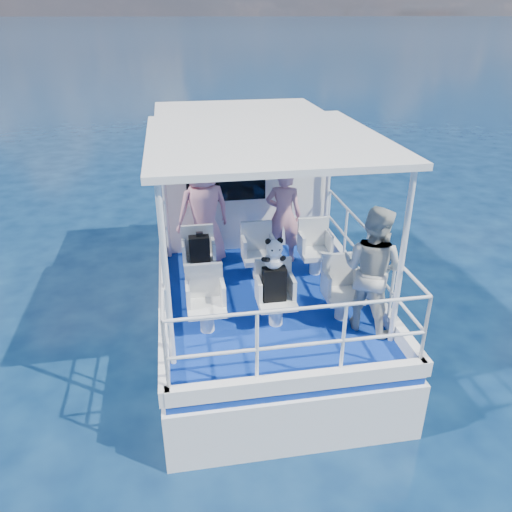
{
  "coord_description": "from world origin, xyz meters",
  "views": [
    {
      "loc": [
        -1.19,
        -6.51,
        4.59
      ],
      "look_at": [
        -0.14,
        -0.4,
        1.57
      ],
      "focal_mm": 35.0,
      "sensor_mm": 36.0,
      "label": 1
    }
  ],
  "objects": [
    {
      "name": "railings",
      "position": [
        0.0,
        -0.58,
        1.4
      ],
      "size": [
        2.84,
        3.59,
        1.0
      ],
      "primitive_type": null,
      "color": "white",
      "rests_on": "deck"
    },
    {
      "name": "compact_camera",
      "position": [
        -0.88,
        0.18,
        1.7
      ],
      "size": [
        0.1,
        0.06,
        0.06
      ],
      "primitive_type": "cube",
      "color": "black",
      "rests_on": "backpack_port"
    },
    {
      "name": "ground",
      "position": [
        0.0,
        0.0,
        0.0
      ],
      "size": [
        2000.0,
        2000.0,
        0.0
      ],
      "primitive_type": "plane",
      "color": "#071B38",
      "rests_on": "ground"
    },
    {
      "name": "backpack_center",
      "position": [
        -0.03,
        -1.11,
        1.5
      ],
      "size": [
        0.3,
        0.17,
        0.45
      ],
      "primitive_type": "cube",
      "color": "black",
      "rests_on": "seat_center_aft"
    },
    {
      "name": "backpack_port",
      "position": [
        -0.89,
        0.17,
        1.48
      ],
      "size": [
        0.3,
        0.17,
        0.39
      ],
      "primitive_type": "cube",
      "color": "black",
      "rests_on": "seat_port_fwd"
    },
    {
      "name": "seat_stbd_aft",
      "position": [
        0.9,
        -1.1,
        1.09
      ],
      "size": [
        0.48,
        0.46,
        0.38
      ],
      "primitive_type": "cube",
      "color": "silver",
      "rests_on": "deck"
    },
    {
      "name": "passenger_stbd_fwd",
      "position": [
        0.5,
        0.76,
        1.68
      ],
      "size": [
        0.65,
        0.52,
        1.57
      ],
      "primitive_type": "imported",
      "rotation": [
        0.0,
        0.0,
        2.86
      ],
      "color": "#CE8592",
      "rests_on": "deck"
    },
    {
      "name": "canopy",
      "position": [
        0.0,
        -0.2,
        3.14
      ],
      "size": [
        3.0,
        3.2,
        0.08
      ],
      "primitive_type": "cube",
      "color": "white",
      "rests_on": "cabin"
    },
    {
      "name": "seat_port_fwd",
      "position": [
        -0.9,
        0.2,
        1.09
      ],
      "size": [
        0.48,
        0.46,
        0.38
      ],
      "primitive_type": "cube",
      "color": "silver",
      "rests_on": "deck"
    },
    {
      "name": "cabin",
      "position": [
        0.0,
        2.3,
        2.0
      ],
      "size": [
        2.85,
        2.0,
        2.2
      ],
      "primitive_type": "cube",
      "color": "white",
      "rests_on": "deck"
    },
    {
      "name": "passenger_stbd_aft",
      "position": [
        1.16,
        -1.35,
        1.73
      ],
      "size": [
        1.01,
        1.02,
        1.66
      ],
      "primitive_type": "imported",
      "rotation": [
        0.0,
        0.0,
        2.31
      ],
      "color": "beige",
      "rests_on": "deck"
    },
    {
      "name": "seat_center_aft",
      "position": [
        0.0,
        -1.1,
        1.09
      ],
      "size": [
        0.48,
        0.46,
        0.38
      ],
      "primitive_type": "cube",
      "color": "silver",
      "rests_on": "deck"
    },
    {
      "name": "panda",
      "position": [
        -0.04,
        -1.09,
        1.93
      ],
      "size": [
        0.26,
        0.22,
        0.4
      ],
      "primitive_type": null,
      "color": "white",
      "rests_on": "backpack_center"
    },
    {
      "name": "deck",
      "position": [
        0.0,
        1.0,
        0.85
      ],
      "size": [
        2.9,
        6.9,
        0.1
      ],
      "primitive_type": "cube",
      "color": "navy",
      "rests_on": "hull"
    },
    {
      "name": "canopy_posts",
      "position": [
        0.0,
        -0.25,
        2.0
      ],
      "size": [
        2.77,
        2.97,
        2.2
      ],
      "color": "white",
      "rests_on": "deck"
    },
    {
      "name": "seat_stbd_fwd",
      "position": [
        0.9,
        0.2,
        1.09
      ],
      "size": [
        0.48,
        0.46,
        0.38
      ],
      "primitive_type": "cube",
      "color": "silver",
      "rests_on": "deck"
    },
    {
      "name": "passenger_port_fwd",
      "position": [
        -0.76,
        0.89,
        1.78
      ],
      "size": [
        0.77,
        0.64,
        1.77
      ],
      "primitive_type": "imported",
      "rotation": [
        0.0,
        0.0,
        3.44
      ],
      "color": "pink",
      "rests_on": "deck"
    },
    {
      "name": "hull",
      "position": [
        0.0,
        1.0,
        0.0
      ],
      "size": [
        3.0,
        7.0,
        1.6
      ],
      "primitive_type": "cube",
      "color": "white",
      "rests_on": "ground"
    },
    {
      "name": "seat_center_fwd",
      "position": [
        0.0,
        0.2,
        1.09
      ],
      "size": [
        0.48,
        0.46,
        0.38
      ],
      "primitive_type": "cube",
      "color": "silver",
      "rests_on": "deck"
    },
    {
      "name": "seat_port_aft",
      "position": [
        -0.9,
        -1.1,
        1.09
      ],
      "size": [
        0.48,
        0.46,
        0.38
      ],
      "primitive_type": "cube",
      "color": "silver",
      "rests_on": "deck"
    }
  ]
}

